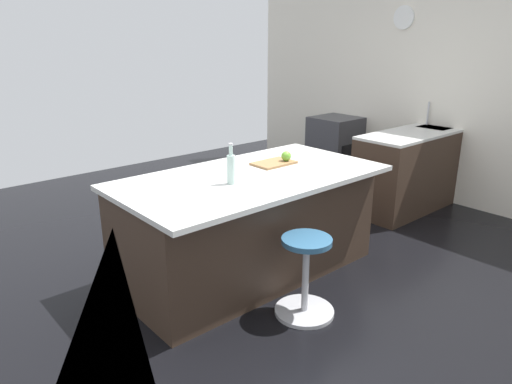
{
  "coord_description": "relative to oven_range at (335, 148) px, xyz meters",
  "views": [
    {
      "loc": [
        2.62,
        2.98,
        1.95
      ],
      "look_at": [
        0.26,
        0.28,
        0.76
      ],
      "focal_mm": 32.94,
      "sensor_mm": 36.0,
      "label": 1
    }
  ],
  "objects": [
    {
      "name": "interior_partition_left",
      "position": [
        -0.35,
        1.18,
        0.9
      ],
      "size": [
        0.15,
        5.85,
        2.69
      ],
      "color": "silver",
      "rests_on": "ground_plane"
    },
    {
      "name": "oven_range",
      "position": [
        0.0,
        0.0,
        0.0
      ],
      "size": [
        0.6,
        0.61,
        0.88
      ],
      "color": "#38383D",
      "rests_on": "ground_plane"
    },
    {
      "name": "kitchen_island",
      "position": [
        2.75,
        1.36,
        0.01
      ],
      "size": [
        2.19,
        1.17,
        0.89
      ],
      "color": "#38281E",
      "rests_on": "ground_plane"
    },
    {
      "name": "cutting_board",
      "position": [
        2.39,
        1.28,
        0.46
      ],
      "size": [
        0.36,
        0.24,
        0.02
      ],
      "primitive_type": "cube",
      "color": "olive",
      "rests_on": "kitchen_island"
    },
    {
      "name": "ground_plane",
      "position": [
        2.48,
        1.18,
        -0.44
      ],
      "size": [
        7.6,
        7.6,
        0.0
      ],
      "primitive_type": "plane",
      "color": "black"
    },
    {
      "name": "apple_green",
      "position": [
        2.29,
        1.33,
        0.51
      ],
      "size": [
        0.09,
        0.09,
        0.09
      ],
      "primitive_type": "sphere",
      "color": "#609E2D",
      "rests_on": "cutting_board"
    },
    {
      "name": "stool_by_window",
      "position": [
        2.85,
        2.12,
        -0.16
      ],
      "size": [
        0.44,
        0.44,
        0.6
      ],
      "color": "#B7B7BC",
      "rests_on": "ground_plane"
    },
    {
      "name": "water_bottle",
      "position": [
        3.02,
        1.49,
        0.57
      ],
      "size": [
        0.06,
        0.06,
        0.31
      ],
      "color": "silver",
      "rests_on": "kitchen_island"
    },
    {
      "name": "sink_cabinet",
      "position": [
        -0.0,
        1.37,
        0.02
      ],
      "size": [
        2.03,
        0.6,
        1.19
      ],
      "color": "#38281E",
      "rests_on": "ground_plane"
    }
  ]
}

